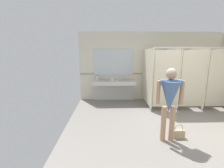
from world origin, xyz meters
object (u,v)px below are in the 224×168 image
at_px(soap_dispenser, 97,78).
at_px(paper_cup, 113,80).
at_px(person_standing, 170,97).
at_px(handbag, 178,133).

xyz_separation_m(soap_dispenser, paper_cup, (0.59, -0.22, -0.05)).
relative_size(person_standing, paper_cup, 18.57).
height_order(person_standing, soap_dispenser, person_standing).
height_order(soap_dispenser, paper_cup, soap_dispenser).
xyz_separation_m(person_standing, handbag, (0.30, 0.09, -0.89)).
bearing_deg(paper_cup, soap_dispenser, 159.17).
bearing_deg(soap_dispenser, handbag, -55.26).
bearing_deg(person_standing, handbag, 16.30).
height_order(handbag, soap_dispenser, soap_dispenser).
bearing_deg(soap_dispenser, paper_cup, -20.83).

